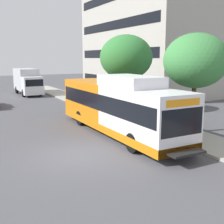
{
  "coord_description": "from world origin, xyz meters",
  "views": [
    {
      "loc": [
        -4.78,
        -12.41,
        4.63
      ],
      "look_at": [
        2.9,
        1.68,
        1.6
      ],
      "focal_mm": 46.09,
      "sensor_mm": 36.0,
      "label": 1
    }
  ],
  "objects_px": {
    "transit_bus": "(118,107)",
    "street_tree_mid_block": "(126,57)",
    "street_tree_near_stop": "(196,61)",
    "box_truck_background": "(27,81)"
  },
  "relations": [
    {
      "from": "street_tree_near_stop",
      "to": "street_tree_mid_block",
      "type": "bearing_deg",
      "value": 90.17
    },
    {
      "from": "street_tree_near_stop",
      "to": "box_truck_background",
      "type": "xyz_separation_m",
      "value": [
        -4.8,
        24.33,
        -2.7
      ]
    },
    {
      "from": "transit_bus",
      "to": "street_tree_mid_block",
      "type": "relative_size",
      "value": 1.91
    },
    {
      "from": "transit_bus",
      "to": "street_tree_mid_block",
      "type": "xyz_separation_m",
      "value": [
        4.31,
        6.13,
        2.96
      ]
    },
    {
      "from": "street_tree_mid_block",
      "to": "box_truck_background",
      "type": "bearing_deg",
      "value": 106.37
    },
    {
      "from": "transit_bus",
      "to": "box_truck_background",
      "type": "height_order",
      "value": "transit_bus"
    },
    {
      "from": "street_tree_mid_block",
      "to": "street_tree_near_stop",
      "type": "bearing_deg",
      "value": -89.83
    },
    {
      "from": "transit_bus",
      "to": "street_tree_mid_block",
      "type": "height_order",
      "value": "street_tree_mid_block"
    },
    {
      "from": "transit_bus",
      "to": "street_tree_mid_block",
      "type": "bearing_deg",
      "value": 54.9
    },
    {
      "from": "street_tree_mid_block",
      "to": "box_truck_background",
      "type": "height_order",
      "value": "street_tree_mid_block"
    }
  ]
}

